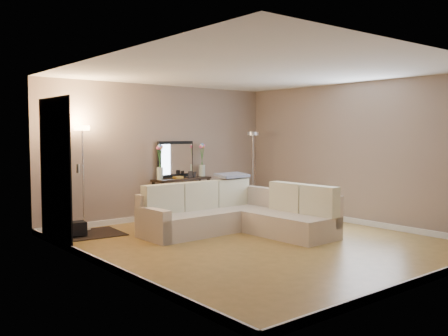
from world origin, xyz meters
TOP-DOWN VIEW (x-y plane):
  - floor at (0.00, 0.00)m, footprint 5.00×5.50m
  - ceiling at (0.00, 0.00)m, footprint 5.00×5.50m
  - wall_back at (0.00, 2.76)m, footprint 5.00×0.02m
  - wall_front at (0.00, -2.76)m, footprint 5.00×0.02m
  - wall_left at (-2.51, 0.00)m, footprint 0.02×5.50m
  - wall_right at (2.51, 0.00)m, footprint 0.02×5.50m
  - baseboard_back at (0.00, 2.73)m, footprint 5.00×0.03m
  - baseboard_front at (0.00, -2.73)m, footprint 5.00×0.03m
  - baseboard_left at (-2.48, 0.00)m, footprint 0.03×5.50m
  - baseboard_right at (2.48, 0.00)m, footprint 0.03×5.50m
  - doorway at (-2.48, 1.70)m, footprint 0.02×1.20m
  - switch_plate at (-2.48, 0.85)m, footprint 0.02×0.08m
  - sectional_sofa at (0.24, 0.76)m, footprint 2.44×2.31m
  - throw_blanket at (0.64, 1.35)m, footprint 0.63×0.39m
  - console_table at (0.27, 2.55)m, footprint 1.31×0.48m
  - leaning_mirror at (0.33, 2.72)m, footprint 0.91×0.14m
  - table_decor at (0.35, 2.52)m, footprint 0.55×0.14m
  - flower_vase_left at (-0.19, 2.50)m, footprint 0.15×0.13m
  - flower_vase_right at (0.89, 2.62)m, footprint 0.15×0.13m
  - floor_lamp_lit at (-1.71, 2.51)m, footprint 0.27×0.27m
  - floor_lamp_unlit at (1.98, 2.26)m, footprint 0.30×0.30m
  - charcoal_rug at (-1.83, 2.18)m, footprint 1.24×0.97m
  - black_bag at (-2.04, 2.10)m, footprint 0.35×0.26m

SIDE VIEW (x-z plane):
  - floor at x=0.00m, z-range -0.01..0.00m
  - charcoal_rug at x=-1.83m, z-range 0.00..0.02m
  - baseboard_back at x=0.00m, z-range 0.00..0.10m
  - baseboard_front at x=0.00m, z-range 0.00..0.10m
  - baseboard_left at x=-2.48m, z-range 0.00..0.10m
  - baseboard_right at x=2.48m, z-range 0.00..0.10m
  - black_bag at x=-2.04m, z-range 0.04..0.25m
  - sectional_sofa at x=0.24m, z-range -0.11..0.73m
  - console_table at x=0.27m, z-range 0.05..0.84m
  - table_decor at x=0.35m, z-range 0.76..0.89m
  - throw_blanket at x=0.64m, z-range 0.87..0.95m
  - flower_vase_left at x=-0.19m, z-range 0.74..1.42m
  - flower_vase_right at x=0.89m, z-range 0.74..1.42m
  - doorway at x=-2.48m, z-range 0.00..2.20m
  - leaning_mirror at x=0.33m, z-range 0.80..1.51m
  - switch_plate at x=-2.48m, z-range 1.14..1.26m
  - floor_lamp_unlit at x=1.98m, z-range 0.35..2.05m
  - floor_lamp_lit at x=-1.71m, z-range 0.37..2.17m
  - wall_back at x=0.00m, z-range 0.00..2.60m
  - wall_front at x=0.00m, z-range 0.00..2.60m
  - wall_left at x=-2.51m, z-range 0.00..2.60m
  - wall_right at x=2.51m, z-range 0.00..2.60m
  - ceiling at x=0.00m, z-range 2.60..2.61m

